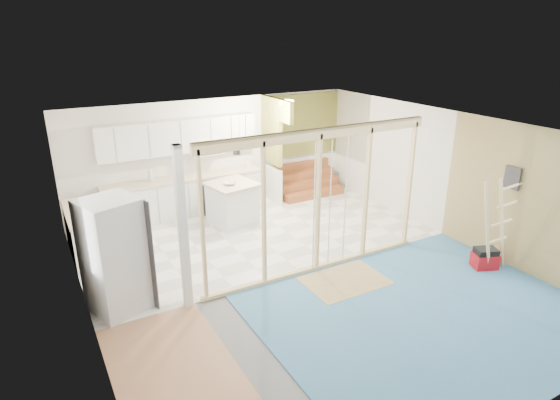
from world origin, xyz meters
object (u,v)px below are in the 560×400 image
fridge (115,256)px  toolbox (485,259)px  island (232,204)px  ladder (496,225)px

fridge → toolbox: fridge is taller
island → ladder: (3.18, -4.22, 0.41)m
fridge → ladder: 6.38m
fridge → island: fridge is taller
island → toolbox: 5.21m
fridge → toolbox: size_ratio=3.61×
fridge → ladder: bearing=-37.0°
fridge → island: (2.88, 2.25, -0.44)m
island → toolbox: island is taller
fridge → toolbox: (6.03, -1.89, -0.72)m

